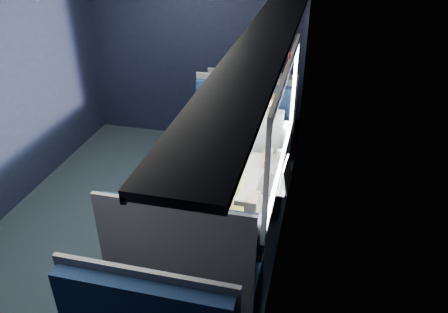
% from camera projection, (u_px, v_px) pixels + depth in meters
% --- Properties ---
extents(ground, '(2.80, 4.20, 0.01)m').
position_uv_depth(ground, '(136.00, 229.00, 4.34)').
color(ground, black).
extents(room_shell, '(3.00, 4.40, 2.40)m').
position_uv_depth(room_shell, '(121.00, 89.00, 3.59)').
color(room_shell, black).
rests_on(room_shell, ground).
extents(table, '(0.62, 1.00, 0.74)m').
position_uv_depth(table, '(239.00, 187.00, 3.80)').
color(table, '#54565E').
rests_on(table, ground).
extents(seat_bay_near, '(1.04, 0.62, 1.26)m').
position_uv_depth(seat_bay_near, '(237.00, 159.00, 4.69)').
color(seat_bay_near, '#0B1832').
rests_on(seat_bay_near, ground).
extents(seat_bay_far, '(1.04, 0.62, 1.26)m').
position_uv_depth(seat_bay_far, '(190.00, 276.00, 3.23)').
color(seat_bay_far, '#0B1832').
rests_on(seat_bay_far, ground).
extents(seat_row_front, '(1.04, 0.51, 1.16)m').
position_uv_depth(seat_row_front, '(253.00, 123.00, 5.47)').
color(seat_row_front, '#0B1832').
rests_on(seat_row_front, ground).
extents(man, '(0.53, 0.56, 1.32)m').
position_uv_depth(man, '(260.00, 145.00, 4.35)').
color(man, black).
rests_on(man, ground).
extents(woman, '(0.53, 0.56, 1.32)m').
position_uv_depth(woman, '(228.00, 234.00, 3.16)').
color(woman, black).
rests_on(woman, ground).
extents(papers, '(0.57, 0.79, 0.01)m').
position_uv_depth(papers, '(229.00, 174.00, 3.83)').
color(papers, white).
rests_on(papers, table).
extents(laptop, '(0.25, 0.32, 0.23)m').
position_uv_depth(laptop, '(280.00, 180.00, 3.64)').
color(laptop, silver).
rests_on(laptop, table).
extents(bottle_small, '(0.06, 0.06, 0.20)m').
position_uv_depth(bottle_small, '(268.00, 154.00, 3.97)').
color(bottle_small, silver).
rests_on(bottle_small, table).
extents(cup, '(0.07, 0.07, 0.09)m').
position_uv_depth(cup, '(280.00, 154.00, 4.05)').
color(cup, white).
rests_on(cup, table).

